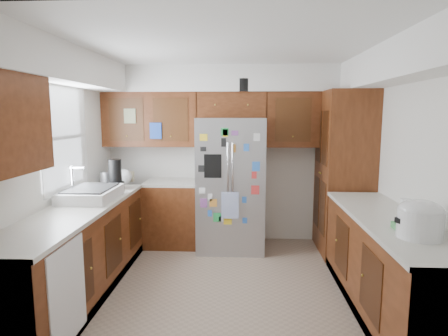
{
  "coord_description": "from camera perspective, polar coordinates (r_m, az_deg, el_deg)",
  "views": [
    {
      "loc": [
        0.16,
        -3.83,
        1.84
      ],
      "look_at": [
        -0.05,
        0.35,
        1.24
      ],
      "focal_mm": 30.0,
      "sensor_mm": 36.0,
      "label": 1
    }
  ],
  "objects": [
    {
      "name": "floor",
      "position": [
        4.25,
        0.49,
        -17.54
      ],
      "size": [
        3.6,
        3.6,
        0.0
      ],
      "primitive_type": "plane",
      "color": "gray",
      "rests_on": "ground"
    },
    {
      "name": "pantry",
      "position": [
        5.21,
        17.78,
        -0.73
      ],
      "size": [
        0.6,
        0.9,
        2.15
      ],
      "primitive_type": "cube",
      "color": "#49210E",
      "rests_on": "ground"
    },
    {
      "name": "sink_assembly",
      "position": [
        4.35,
        -19.61,
        -3.7
      ],
      "size": [
        0.52,
        0.7,
        0.37
      ],
      "color": "white",
      "rests_on": "left_counter_run"
    },
    {
      "name": "right_counter_run",
      "position": [
        3.88,
        23.61,
        -14.07
      ],
      "size": [
        0.63,
        2.25,
        0.92
      ],
      "color": "#49210E",
      "rests_on": "ground"
    },
    {
      "name": "rice_cooker",
      "position": [
        3.2,
        27.74,
        -6.79
      ],
      "size": [
        0.34,
        0.33,
        0.29
      ],
      "color": "white",
      "rests_on": "right_counter_run"
    },
    {
      "name": "room_shell",
      "position": [
        4.2,
        -0.71,
        7.85
      ],
      "size": [
        3.64,
        3.24,
        2.52
      ],
      "color": "silver",
      "rests_on": "ground"
    },
    {
      "name": "bridge_cabinet",
      "position": [
        5.27,
        1.2,
        9.56
      ],
      "size": [
        0.96,
        0.34,
        0.35
      ],
      "primitive_type": "cube",
      "color": "#49210E",
      "rests_on": "fridge"
    },
    {
      "name": "left_counter_clutter",
      "position": [
        5.02,
        -15.98,
        -1.27
      ],
      "size": [
        0.34,
        0.84,
        0.38
      ],
      "color": "black",
      "rests_on": "left_counter_run"
    },
    {
      "name": "fridge",
      "position": [
        5.13,
        1.08,
        -2.47
      ],
      "size": [
        0.9,
        0.79,
        1.8
      ],
      "color": "#A0A0A5",
      "rests_on": "ground"
    },
    {
      "name": "paper_towel",
      "position": [
        3.41,
        26.09,
        -6.3
      ],
      "size": [
        0.11,
        0.11,
        0.24
      ],
      "primitive_type": "cylinder",
      "color": "white",
      "rests_on": "right_counter_run"
    },
    {
      "name": "left_counter_run",
      "position": [
        4.38,
        -17.91,
        -11.1
      ],
      "size": [
        1.36,
        3.2,
        0.92
      ],
      "color": "#49210E",
      "rests_on": "ground"
    },
    {
      "name": "fridge_top_items",
      "position": [
        5.22,
        1.2,
        12.96
      ],
      "size": [
        0.61,
        0.33,
        0.3
      ],
      "color": "#20429C",
      "rests_on": "bridge_cabinet"
    }
  ]
}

